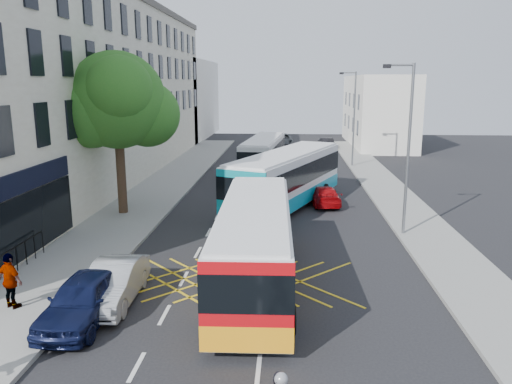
% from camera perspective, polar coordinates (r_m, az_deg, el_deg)
% --- Properties ---
extents(ground, '(120.00, 120.00, 0.00)m').
position_cam_1_polar(ground, '(13.69, 0.26, -19.82)').
color(ground, black).
rests_on(ground, ground).
extents(pavement_left, '(5.00, 70.00, 0.15)m').
position_cam_1_polar(pavement_left, '(29.01, -14.90, -2.38)').
color(pavement_left, gray).
rests_on(pavement_left, ground).
extents(pavement_right, '(3.00, 70.00, 0.15)m').
position_cam_1_polar(pavement_right, '(28.35, 17.50, -2.89)').
color(pavement_right, gray).
rests_on(pavement_right, ground).
extents(terrace_main, '(8.30, 45.00, 13.50)m').
position_cam_1_polar(terrace_main, '(38.92, -18.82, 11.03)').
color(terrace_main, beige).
rests_on(terrace_main, ground).
extents(terrace_far, '(8.00, 20.00, 10.00)m').
position_cam_1_polar(terrace_far, '(68.19, -8.88, 10.42)').
color(terrace_far, silver).
rests_on(terrace_far, ground).
extents(building_right, '(6.00, 18.00, 8.00)m').
position_cam_1_polar(building_right, '(60.52, 13.69, 9.02)').
color(building_right, silver).
rests_on(building_right, ground).
extents(street_tree, '(6.30, 5.70, 8.80)m').
position_cam_1_polar(street_tree, '(28.08, -15.66, 9.96)').
color(street_tree, '#382619').
rests_on(street_tree, pavement_left).
extents(lamp_near, '(1.45, 0.15, 8.00)m').
position_cam_1_polar(lamp_near, '(24.33, 16.85, 5.59)').
color(lamp_near, slate).
rests_on(lamp_near, pavement_right).
extents(lamp_far, '(1.45, 0.15, 8.00)m').
position_cam_1_polar(lamp_far, '(43.98, 11.03, 8.76)').
color(lamp_far, slate).
rests_on(lamp_far, pavement_right).
extents(railings, '(0.08, 5.60, 1.14)m').
position_cam_1_polar(railings, '(20.87, -26.63, -7.32)').
color(railings, black).
rests_on(railings, pavement_left).
extents(bus_near, '(2.90, 10.84, 3.03)m').
position_cam_1_polar(bus_near, '(18.13, -0.13, -5.90)').
color(bus_near, silver).
rests_on(bus_near, ground).
extents(bus_mid, '(6.94, 11.88, 3.30)m').
position_cam_1_polar(bus_mid, '(29.39, 3.49, 1.54)').
color(bus_mid, silver).
rests_on(bus_mid, ground).
extents(bus_far, '(3.36, 10.37, 2.86)m').
position_cam_1_polar(bus_far, '(40.72, 0.85, 4.30)').
color(bus_far, silver).
rests_on(bus_far, ground).
extents(parked_car_blue, '(1.81, 4.32, 1.46)m').
position_cam_1_polar(parked_car_blue, '(16.70, -19.16, -11.48)').
color(parked_car_blue, '#0D1336').
rests_on(parked_car_blue, ground).
extents(parked_car_silver, '(1.56, 4.20, 1.37)m').
position_cam_1_polar(parked_car_silver, '(17.73, -15.95, -9.97)').
color(parked_car_silver, '#999CA0').
rests_on(parked_car_silver, ground).
extents(red_hatchback, '(2.05, 4.09, 1.14)m').
position_cam_1_polar(red_hatchback, '(30.52, 7.76, -0.39)').
color(red_hatchback, '#B5070B').
rests_on(red_hatchback, ground).
extents(distant_car_grey, '(2.69, 5.34, 1.45)m').
position_cam_1_polar(distant_car_grey, '(57.81, 2.98, 5.95)').
color(distant_car_grey, '#43474C').
rests_on(distant_car_grey, ground).
extents(distant_car_dark, '(1.73, 3.82, 1.22)m').
position_cam_1_polar(distant_car_dark, '(56.38, 8.00, 5.55)').
color(distant_car_dark, black).
rests_on(distant_car_dark, ground).
extents(pedestrian_far, '(1.17, 0.87, 1.84)m').
position_cam_1_polar(pedestrian_far, '(18.05, -26.25, -9.11)').
color(pedestrian_far, gray).
rests_on(pedestrian_far, pavement_left).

